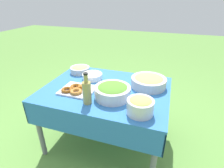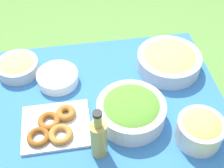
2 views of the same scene
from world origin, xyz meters
name	(u,v)px [view 2 (image 2 of 2)]	position (x,y,z in m)	size (l,w,h in m)	color
ground_plane	(105,165)	(0.00, 0.00, 0.00)	(14.00, 14.00, 0.00)	#609342
picnic_table	(103,110)	(0.00, 0.00, 0.59)	(1.24, 0.93, 0.68)	#2D6BB2
salad_bowl	(131,110)	(0.12, -0.14, 0.75)	(0.33, 0.33, 0.13)	silver
pasta_bowl	(18,66)	(-0.44, 0.28, 0.72)	(0.23, 0.23, 0.09)	#B2B7BC
donut_platter	(55,126)	(-0.25, -0.14, 0.70)	(0.32, 0.27, 0.05)	silver
plate_stack	(58,78)	(-0.22, 0.16, 0.71)	(0.22, 0.22, 0.06)	white
olive_oil_bottle	(99,138)	(-0.06, -0.30, 0.79)	(0.07, 0.07, 0.28)	#998E4C
bread_bowl	(169,60)	(0.40, 0.18, 0.74)	(0.35, 0.35, 0.11)	#B2B7BC
fruit_bowl	(200,129)	(0.40, -0.30, 0.75)	(0.21, 0.21, 0.14)	silver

